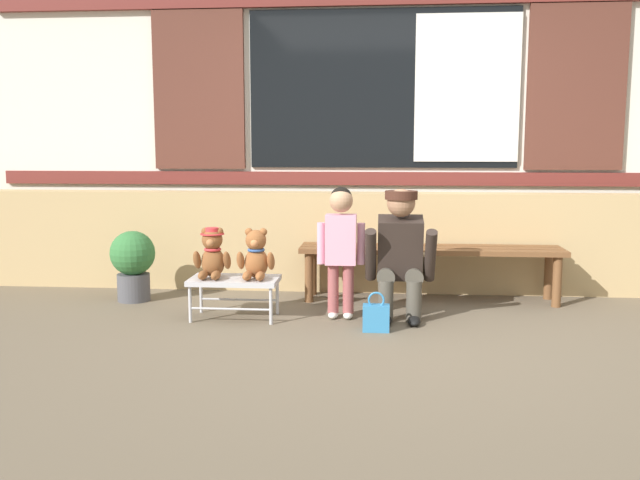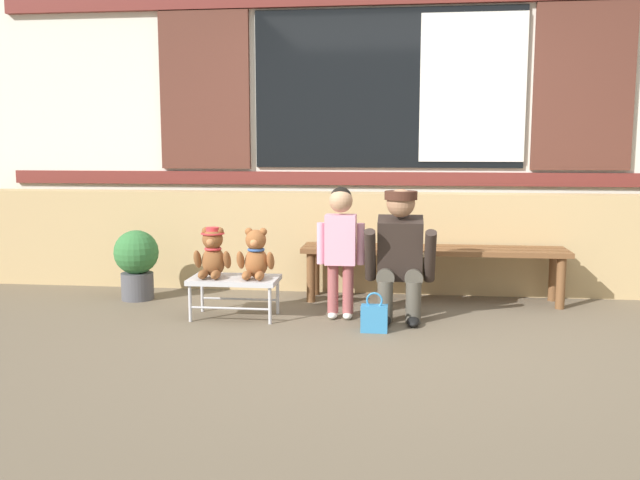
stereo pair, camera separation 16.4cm
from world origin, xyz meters
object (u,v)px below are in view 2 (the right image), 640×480
wooden_bench_long (433,256)px  handbag_on_ground (374,318)px  teddy_bear_plain (256,256)px  child_standing (341,238)px  adult_crouching (401,254)px  potted_plant (137,260)px  small_display_bench (235,282)px  teddy_bear_with_hat (213,253)px

wooden_bench_long → handbag_on_ground: size_ratio=7.72×
teddy_bear_plain → child_standing: size_ratio=0.38×
teddy_bear_plain → adult_crouching: (1.04, 0.09, 0.02)m
teddy_bear_plain → handbag_on_ground: size_ratio=1.34×
potted_plant → small_display_bench: bearing=-27.9°
wooden_bench_long → small_display_bench: (-1.45, -0.71, -0.11)m
small_display_bench → adult_crouching: bearing=4.1°
teddy_bear_with_hat → teddy_bear_plain: size_ratio=1.00×
handbag_on_ground → wooden_bench_long: bearing=66.3°
adult_crouching → child_standing: bearing=-179.0°
child_standing → adult_crouching: bearing=1.0°
potted_plant → child_standing: bearing=-13.7°
wooden_bench_long → handbag_on_ground: 1.09m
wooden_bench_long → potted_plant: 2.40m
handbag_on_ground → potted_plant: 2.12m
child_standing → handbag_on_ground: 0.65m
small_display_bench → handbag_on_ground: (1.03, -0.26, -0.17)m
handbag_on_ground → teddy_bear_plain: bearing=163.5°
adult_crouching → handbag_on_ground: bearing=-117.0°
wooden_bench_long → child_standing: 0.96m
small_display_bench → handbag_on_ground: small_display_bench is taller
child_standing → potted_plant: size_ratio=1.68×
potted_plant → adult_crouching: bearing=-10.8°
small_display_bench → handbag_on_ground: bearing=-14.0°
small_display_bench → handbag_on_ground: size_ratio=2.35×
child_standing → handbag_on_ground: child_standing is taller
teddy_bear_plain → handbag_on_ground: (0.87, -0.26, -0.37)m
small_display_bench → wooden_bench_long: bearing=26.1°
small_display_bench → child_standing: child_standing is taller
wooden_bench_long → potted_plant: potted_plant is taller
teddy_bear_with_hat → potted_plant: (-0.78, 0.49, -0.15)m
wooden_bench_long → child_standing: (-0.69, -0.63, 0.22)m
adult_crouching → potted_plant: 2.19m
wooden_bench_long → potted_plant: bearing=-174.8°
teddy_bear_plain → potted_plant: size_ratio=0.64×
small_display_bench → teddy_bear_plain: teddy_bear_plain is taller
teddy_bear_plain → adult_crouching: bearing=4.7°
teddy_bear_with_hat → handbag_on_ground: (1.19, -0.26, -0.38)m
child_standing → small_display_bench: bearing=-174.1°
wooden_bench_long → small_display_bench: 1.62m
wooden_bench_long → handbag_on_ground: wooden_bench_long is taller
small_display_bench → teddy_bear_plain: (0.16, 0.00, 0.20)m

